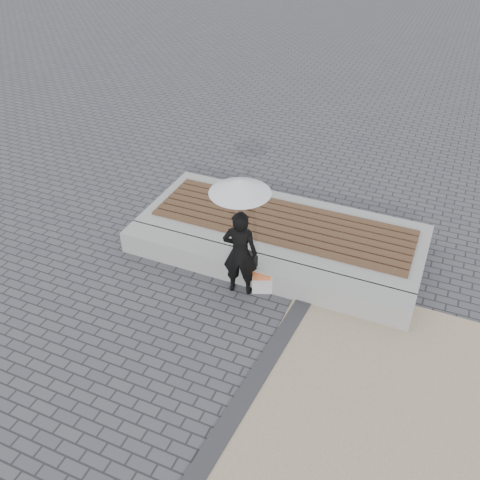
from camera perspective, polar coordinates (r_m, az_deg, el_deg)
name	(u,v)px	position (r m, az deg, el deg)	size (l,w,h in m)	color
ground	(216,346)	(7.79, -2.65, -11.36)	(80.00, 80.00, 0.00)	#46464B
terrazzo_zone	(443,456)	(7.13, 20.98, -20.91)	(5.00, 5.00, 0.02)	tan
edging_band	(250,388)	(7.27, 1.12, -15.67)	(0.25, 5.20, 0.04)	#313033
seating_ledge	(257,271)	(8.71, 1.88, -3.35)	(5.00, 0.45, 0.40)	gray
timber_platform	(282,232)	(9.62, 4.55, 0.82)	(5.00, 2.00, 0.40)	gray
timber_decking	(283,222)	(9.49, 4.61, 1.91)	(4.60, 1.40, 0.04)	brown
woman	(240,253)	(8.18, 0.00, -1.41)	(0.55, 0.36, 1.50)	black
parasol	(240,186)	(7.52, 0.00, 5.84)	(0.90, 0.90, 1.16)	silver
handbag	(249,258)	(8.49, 1.00, -1.95)	(0.29, 0.10, 0.21)	black
canvas_tote	(263,283)	(8.53, 2.45, -4.63)	(0.33, 0.14, 0.35)	silver
magazine	(262,276)	(8.37, 2.35, -3.90)	(0.29, 0.21, 0.01)	red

